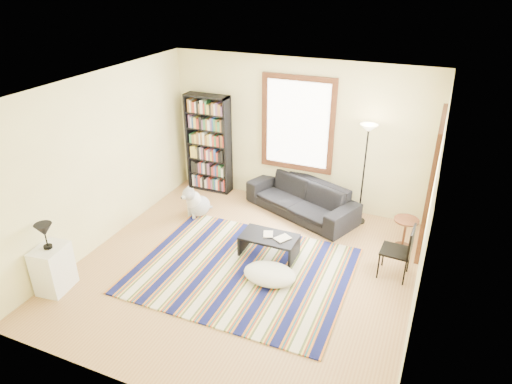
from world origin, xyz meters
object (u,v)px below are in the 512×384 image
at_px(sofa, 302,198).
at_px(dog, 199,200).
at_px(floor_lamp, 363,175).
at_px(side_table, 404,233).
at_px(bookshelf, 209,144).
at_px(floor_cushion, 270,274).
at_px(white_cabinet, 53,268).
at_px(folding_chair, 396,251).
at_px(coffee_table, 269,245).

relative_size(sofa, dog, 3.50).
height_order(floor_lamp, side_table, floor_lamp).
xyz_separation_m(bookshelf, floor_cushion, (2.28, -2.42, -0.90)).
height_order(bookshelf, white_cabinet, bookshelf).
relative_size(sofa, bookshelf, 1.08).
bearing_deg(folding_chair, white_cabinet, -150.13).
bearing_deg(floor_lamp, floor_cushion, -111.11).
bearing_deg(coffee_table, floor_cushion, -67.60).
distance_m(coffee_table, floor_lamp, 2.13).
bearing_deg(floor_lamp, side_table, -33.91).
relative_size(side_table, folding_chair, 0.63).
bearing_deg(floor_lamp, bookshelf, 176.91).
bearing_deg(floor_cushion, white_cabinet, -153.28).
bearing_deg(folding_chair, coffee_table, -169.86).
distance_m(floor_cushion, floor_lamp, 2.55).
relative_size(side_table, dog, 0.88).
xyz_separation_m(sofa, folding_chair, (1.88, -1.31, 0.12)).
distance_m(coffee_table, dog, 1.86).
height_order(white_cabinet, dog, white_cabinet).
distance_m(sofa, coffee_table, 1.55).
height_order(bookshelf, coffee_table, bookshelf).
bearing_deg(bookshelf, floor_cushion, -46.71).
height_order(side_table, white_cabinet, white_cabinet).
xyz_separation_m(sofa, dog, (-1.74, -0.81, -0.01)).
distance_m(sofa, side_table, 1.99).
bearing_deg(white_cabinet, bookshelf, 75.62).
distance_m(sofa, white_cabinet, 4.38).
bearing_deg(sofa, floor_lamp, 27.99).
xyz_separation_m(white_cabinet, dog, (0.83, 2.74, -0.04)).
xyz_separation_m(sofa, white_cabinet, (-2.57, -3.55, 0.04)).
height_order(side_table, folding_chair, folding_chair).
xyz_separation_m(coffee_table, dog, (-1.70, 0.74, 0.13)).
bearing_deg(side_table, coffee_table, -151.44).
bearing_deg(sofa, floor_cushion, -61.91).
xyz_separation_m(folding_chair, white_cabinet, (-4.45, -2.23, -0.08)).
relative_size(folding_chair, white_cabinet, 1.23).
xyz_separation_m(coffee_table, folding_chair, (1.92, 0.23, 0.25)).
bearing_deg(folding_chair, side_table, 89.79).
height_order(bookshelf, dog, bookshelf).
bearing_deg(dog, folding_chair, 16.61).
distance_m(bookshelf, floor_cushion, 3.45).
bearing_deg(floor_cushion, dog, 145.46).
height_order(coffee_table, dog, dog).
distance_m(floor_lamp, white_cabinet, 5.19).
distance_m(folding_chair, white_cabinet, 4.98).
height_order(coffee_table, white_cabinet, white_cabinet).
distance_m(floor_cushion, dog, 2.37).
xyz_separation_m(bookshelf, folding_chair, (3.96, -1.58, -0.57)).
relative_size(bookshelf, floor_cushion, 2.49).
xyz_separation_m(bookshelf, floor_lamp, (3.15, -0.17, -0.07)).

